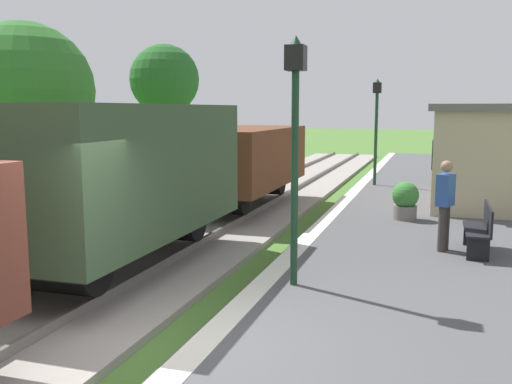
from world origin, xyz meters
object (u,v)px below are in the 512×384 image
object	(u,v)px
freight_train	(116,190)
person_waiting	(445,202)
bench_near_hut	(481,228)
lamp_post_near	(295,116)
potted_planter	(405,200)
tree_field_left	(165,80)
lamp_post_far	(377,112)
bench_down_platform	(458,169)
tree_trackside_far	(25,91)
station_hut	(492,154)

from	to	relation	value
freight_train	person_waiting	xyz separation A→B (m)	(5.46, 2.49, -0.32)
bench_near_hut	lamp_post_near	distance (m)	4.56
potted_planter	tree_field_left	xyz separation A→B (m)	(-10.86, 9.10, 3.45)
person_waiting	lamp_post_far	size ratio (longest dim) A/B	0.46
bench_down_platform	person_waiting	distance (m)	11.20
freight_train	tree_trackside_far	world-z (taller)	tree_trackside_far
bench_down_platform	lamp_post_near	world-z (taller)	lamp_post_near
lamp_post_near	tree_field_left	distance (m)	17.78
bench_near_hut	tree_field_left	distance (m)	17.62
bench_near_hut	tree_trackside_far	world-z (taller)	tree_trackside_far
tree_trackside_far	person_waiting	bearing A→B (deg)	-20.33
station_hut	person_waiting	distance (m)	6.50
freight_train	bench_down_platform	xyz separation A→B (m)	(6.11, 13.66, -0.78)
person_waiting	tree_field_left	size ratio (longest dim) A/B	0.30
bench_near_hut	bench_down_platform	world-z (taller)	same
potted_planter	tree_trackside_far	world-z (taller)	tree_trackside_far
lamp_post_near	lamp_post_far	xyz separation A→B (m)	(0.00, 12.10, 0.00)
bench_down_platform	person_waiting	world-z (taller)	person_waiting
bench_near_hut	person_waiting	bearing A→B (deg)	-179.86
bench_near_hut	freight_train	bearing A→B (deg)	-157.83
potted_planter	person_waiting	bearing A→B (deg)	-74.09
station_hut	person_waiting	world-z (taller)	station_hut
bench_near_hut	tree_field_left	size ratio (longest dim) A/B	0.26
potted_planter	lamp_post_far	world-z (taller)	lamp_post_far
bench_near_hut	person_waiting	distance (m)	0.80
potted_planter	lamp_post_far	distance (m)	6.71
person_waiting	potted_planter	size ratio (longest dim) A/B	1.87
potted_planter	lamp_post_near	distance (m)	6.37
tree_field_left	station_hut	bearing A→B (deg)	-23.74
lamp_post_far	tree_field_left	bearing A→B (deg)	163.22
freight_train	lamp_post_far	size ratio (longest dim) A/B	5.24
tree_trackside_far	freight_train	bearing A→B (deg)	-43.53
potted_planter	tree_field_left	bearing A→B (deg)	140.02
station_hut	lamp_post_far	size ratio (longest dim) A/B	1.57
lamp_post_far	bench_down_platform	bearing A→B (deg)	34.45
freight_train	tree_field_left	bearing A→B (deg)	113.19
freight_train	person_waiting	distance (m)	6.01
tree_trackside_far	bench_near_hut	bearing A→B (deg)	-19.44
bench_near_hut	potted_planter	xyz separation A→B (m)	(-1.50, 2.97, 0.00)
station_hut	potted_planter	xyz separation A→B (m)	(-2.19, -3.37, -0.93)
person_waiting	potted_planter	distance (m)	3.13
lamp_post_near	station_hut	bearing A→B (deg)	69.05
freight_train	station_hut	distance (m)	11.15
bench_near_hut	person_waiting	world-z (taller)	person_waiting
potted_planter	freight_train	bearing A→B (deg)	-130.17
station_hut	person_waiting	bearing A→B (deg)	-101.91
bench_near_hut	tree_field_left	world-z (taller)	tree_field_left
person_waiting	lamp_post_near	bearing A→B (deg)	74.27
lamp_post_near	tree_field_left	bearing A→B (deg)	122.42
station_hut	lamp_post_far	distance (m)	4.70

